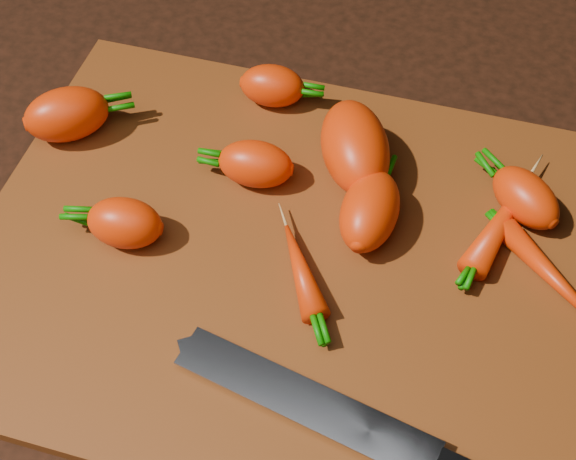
# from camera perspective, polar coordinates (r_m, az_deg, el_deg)

# --- Properties ---
(ground) EXTENTS (2.00, 2.00, 0.01)m
(ground) POSITION_cam_1_polar(r_m,az_deg,el_deg) (0.66, -0.24, -2.50)
(ground) COLOR black
(cutting_board) EXTENTS (0.50, 0.40, 0.01)m
(cutting_board) POSITION_cam_1_polar(r_m,az_deg,el_deg) (0.65, -0.24, -1.95)
(cutting_board) COLOR brown
(cutting_board) RESTS_ON ground
(carrot_0) EXTENTS (0.09, 0.08, 0.05)m
(carrot_0) POSITION_cam_1_polar(r_m,az_deg,el_deg) (0.74, -15.45, 7.93)
(carrot_0) COLOR #EE2F01
(carrot_0) RESTS_ON cutting_board
(carrot_1) EXTENTS (0.06, 0.05, 0.04)m
(carrot_1) POSITION_cam_1_polar(r_m,az_deg,el_deg) (0.65, -11.54, 0.49)
(carrot_1) COLOR #EE2F01
(carrot_1) RESTS_ON cutting_board
(carrot_2) EXTENTS (0.09, 0.11, 0.06)m
(carrot_2) POSITION_cam_1_polar(r_m,az_deg,el_deg) (0.68, 4.78, 5.89)
(carrot_2) COLOR #EE2F01
(carrot_2) RESTS_ON cutting_board
(carrot_3) EXTENTS (0.05, 0.08, 0.05)m
(carrot_3) POSITION_cam_1_polar(r_m,az_deg,el_deg) (0.64, 5.84, 1.36)
(carrot_3) COLOR #EE2F01
(carrot_3) RESTS_ON cutting_board
(carrot_4) EXTENTS (0.07, 0.04, 0.04)m
(carrot_4) POSITION_cam_1_polar(r_m,az_deg,el_deg) (0.67, -2.32, 4.71)
(carrot_4) COLOR #EE2F01
(carrot_4) RESTS_ON cutting_board
(carrot_5) EXTENTS (0.06, 0.04, 0.04)m
(carrot_5) POSITION_cam_1_polar(r_m,az_deg,el_deg) (0.74, -1.12, 10.22)
(carrot_5) COLOR #EE2F01
(carrot_5) RESTS_ON cutting_board
(carrot_6) EXTENTS (0.08, 0.07, 0.04)m
(carrot_6) POSITION_cam_1_polar(r_m,az_deg,el_deg) (0.68, 16.54, 2.22)
(carrot_6) COLOR #EE2F01
(carrot_6) RESTS_ON cutting_board
(carrot_7) EXTENTS (0.06, 0.12, 0.02)m
(carrot_7) POSITION_cam_1_polar(r_m,az_deg,el_deg) (0.67, 15.03, 0.75)
(carrot_7) COLOR #EE2F01
(carrot_7) RESTS_ON cutting_board
(carrot_8) EXTENTS (0.10, 0.09, 0.02)m
(carrot_8) POSITION_cam_1_polar(r_m,az_deg,el_deg) (0.65, 18.50, -3.40)
(carrot_8) COLOR #EE2F01
(carrot_8) RESTS_ON cutting_board
(carrot_9) EXTENTS (0.06, 0.09, 0.02)m
(carrot_9) POSITION_cam_1_polar(r_m,az_deg,el_deg) (0.62, 0.91, -2.83)
(carrot_9) COLOR #EE2F01
(carrot_9) RESTS_ON cutting_board
(knife) EXTENTS (0.30, 0.08, 0.02)m
(knife) POSITION_cam_1_polar(r_m,az_deg,el_deg) (0.57, 2.39, -12.61)
(knife) COLOR gray
(knife) RESTS_ON cutting_board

